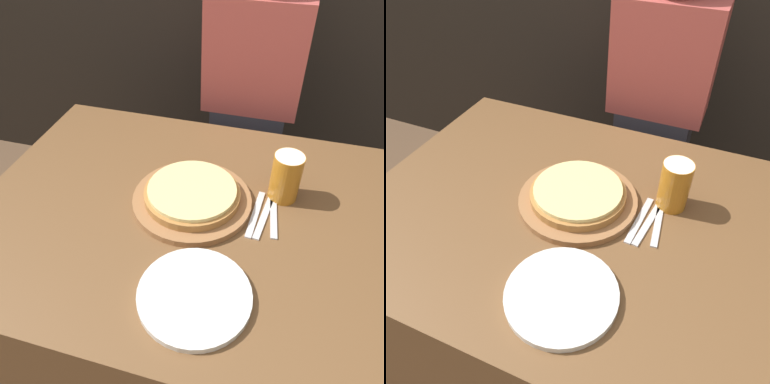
# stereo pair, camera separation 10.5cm
# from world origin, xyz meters

# --- Properties ---
(ground_plane) EXTENTS (12.00, 12.00, 0.00)m
(ground_plane) POSITION_xyz_m (0.00, 0.00, 0.00)
(ground_plane) COLOR brown
(dining_table) EXTENTS (1.20, 0.92, 0.72)m
(dining_table) POSITION_xyz_m (0.00, 0.00, 0.36)
(dining_table) COLOR brown
(dining_table) RESTS_ON ground_plane
(pizza_on_board) EXTENTS (0.34, 0.34, 0.06)m
(pizza_on_board) POSITION_xyz_m (0.01, 0.03, 0.74)
(pizza_on_board) COLOR #99663D
(pizza_on_board) RESTS_ON dining_table
(beer_glass) EXTENTS (0.08, 0.08, 0.14)m
(beer_glass) POSITION_xyz_m (0.25, 0.13, 0.80)
(beer_glass) COLOR #B7701E
(beer_glass) RESTS_ON dining_table
(dinner_plate) EXTENTS (0.26, 0.26, 0.02)m
(dinner_plate) POSITION_xyz_m (0.10, -0.27, 0.73)
(dinner_plate) COLOR silver
(dinner_plate) RESTS_ON dining_table
(fork) EXTENTS (0.03, 0.19, 0.00)m
(fork) POSITION_xyz_m (0.19, 0.03, 0.72)
(fork) COLOR silver
(fork) RESTS_ON dining_table
(dinner_knife) EXTENTS (0.04, 0.19, 0.00)m
(dinner_knife) POSITION_xyz_m (0.22, 0.03, 0.72)
(dinner_knife) COLOR silver
(dinner_knife) RESTS_ON dining_table
(spoon) EXTENTS (0.04, 0.16, 0.00)m
(spoon) POSITION_xyz_m (0.24, 0.03, 0.72)
(spoon) COLOR silver
(spoon) RESTS_ON dining_table
(diner_person) EXTENTS (0.37, 0.20, 1.32)m
(diner_person) POSITION_xyz_m (0.08, 0.68, 0.65)
(diner_person) COLOR #33333D
(diner_person) RESTS_ON ground_plane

